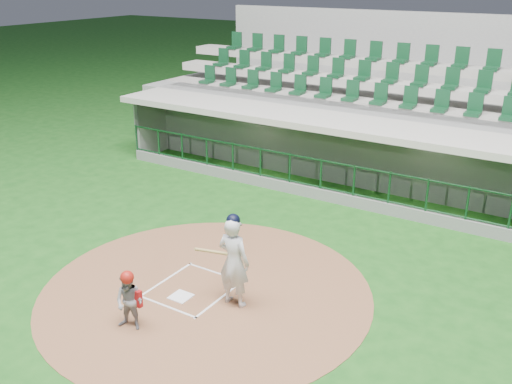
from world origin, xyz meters
TOP-DOWN VIEW (x-y plane):
  - ground at (0.00, 0.00)m, footprint 120.00×120.00m
  - dirt_circle at (0.30, -0.20)m, footprint 7.20×7.20m
  - home_plate at (0.00, -0.70)m, footprint 0.43×0.43m
  - batter_box_chalk at (0.00, -0.30)m, footprint 1.55×1.80m
  - dugout_structure at (0.17, 7.82)m, footprint 16.40×3.70m
  - seating_deck at (0.00, 10.91)m, footprint 17.00×6.72m
  - batter at (1.11, -0.29)m, footprint 0.90×0.88m
  - catcher at (-0.09, -2.08)m, footprint 0.66×0.56m

SIDE VIEW (x-z plane):
  - ground at x=0.00m, z-range 0.00..0.00m
  - dirt_circle at x=0.30m, z-range 0.00..0.01m
  - batter_box_chalk at x=0.00m, z-range 0.01..0.02m
  - home_plate at x=0.00m, z-range 0.01..0.03m
  - catcher at x=-0.09m, z-range 0.00..1.25m
  - dugout_structure at x=0.17m, z-range -0.54..2.46m
  - batter at x=1.11m, z-range 0.00..2.04m
  - seating_deck at x=0.00m, z-range -1.15..4.00m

